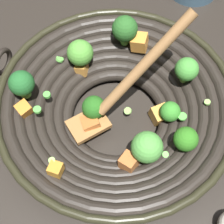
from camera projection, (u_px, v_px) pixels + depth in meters
name	position (u px, v px, depth m)	size (l,w,h in m)	color
ground_plane	(116.00, 120.00, 0.65)	(4.00, 4.00, 0.00)	#28231E
wok	(116.00, 105.00, 0.61)	(0.43, 0.46, 0.22)	black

